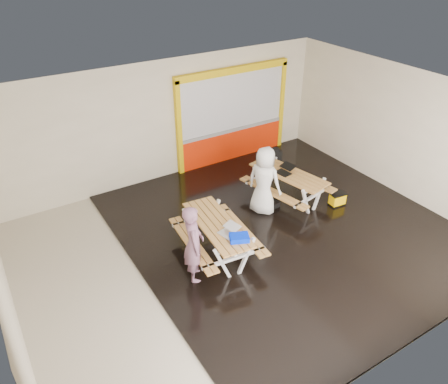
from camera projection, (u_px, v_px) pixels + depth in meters
room at (246, 181)px, 9.47m from camera, size 10.02×8.02×3.52m
deck at (285, 227)px, 10.93m from camera, size 7.50×7.98×0.05m
kiosk at (233, 117)px, 13.47m from camera, size 3.88×0.16×3.00m
picnic_table_left at (217, 231)px, 9.72m from camera, size 1.68×2.33×0.88m
picnic_table_right at (288, 180)px, 11.70m from camera, size 1.90×2.45×0.88m
person_left at (194, 244)px, 8.92m from camera, size 0.64×0.76×1.79m
person_right at (264, 181)px, 11.13m from camera, size 0.93×1.08×1.86m
laptop_left at (229, 231)px, 9.27m from camera, size 0.46×0.43×0.17m
laptop_right at (285, 170)px, 11.59m from camera, size 0.50×0.46×0.19m
blue_pouch at (239, 238)px, 9.07m from camera, size 0.48×0.42×0.12m
toolbox at (266, 156)px, 12.19m from camera, size 0.50×0.28×0.28m
backpack at (275, 158)px, 12.55m from camera, size 0.36×0.25×0.57m
dark_case at (271, 204)px, 11.65m from camera, size 0.41×0.32×0.15m
fluke_bag at (337, 199)px, 11.68m from camera, size 0.44×0.31×0.36m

